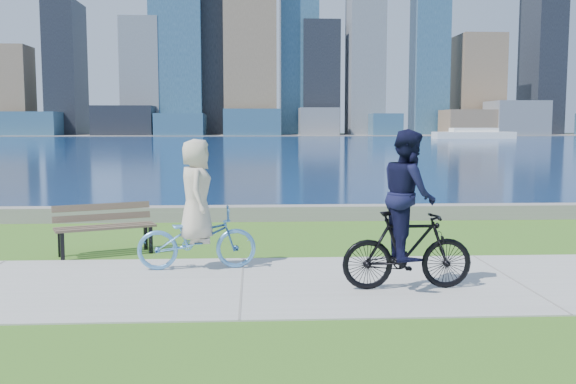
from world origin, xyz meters
name	(u,v)px	position (x,y,z in m)	size (l,w,h in m)	color
ground	(242,285)	(0.00, 0.00, 0.00)	(320.00, 320.00, 0.00)	#35651A
concrete_path	(242,284)	(0.00, 0.00, 0.01)	(80.00, 3.50, 0.02)	#A4A59F
seawall	(246,213)	(0.00, 6.20, 0.17)	(90.00, 0.50, 0.35)	slate
bay_water	(252,143)	(0.00, 72.00, 0.00)	(320.00, 131.00, 0.01)	navy
far_shore	(253,135)	(0.00, 130.00, 0.06)	(320.00, 30.00, 0.12)	gray
city_skyline	(243,25)	(-1.87, 129.40, 23.19)	(176.13, 22.84, 76.00)	brown
ferry_far	(473,134)	(35.40, 92.29, 0.72)	(12.71, 3.63, 1.72)	white
park_bench	(104,224)	(-2.47, 2.33, 0.54)	(1.81, 1.20, 0.89)	black
cyclist_woman	(197,221)	(-0.72, 0.99, 0.78)	(0.80, 1.91, 2.06)	#5B9DDD
cyclist_man	(408,223)	(2.30, -0.43, 0.95)	(0.69, 1.83, 2.22)	black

